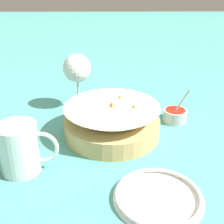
# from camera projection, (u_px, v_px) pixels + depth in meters

# --- Properties ---
(ground_plane) EXTENTS (4.00, 4.00, 0.00)m
(ground_plane) POSITION_uv_depth(u_px,v_px,m) (121.00, 131.00, 0.83)
(ground_plane) COLOR teal
(food_basket) EXTENTS (0.24, 0.24, 0.09)m
(food_basket) POSITION_uv_depth(u_px,v_px,m) (112.00, 122.00, 0.80)
(food_basket) COLOR tan
(food_basket) RESTS_ON ground_plane
(sauce_cup) EXTENTS (0.07, 0.07, 0.10)m
(sauce_cup) POSITION_uv_depth(u_px,v_px,m) (175.00, 115.00, 0.87)
(sauce_cup) COLOR #B7B7BC
(sauce_cup) RESTS_ON ground_plane
(wine_glass) EXTENTS (0.08, 0.08, 0.17)m
(wine_glass) POSITION_uv_depth(u_px,v_px,m) (77.00, 70.00, 0.91)
(wine_glass) COLOR silver
(wine_glass) RESTS_ON ground_plane
(beer_mug) EXTENTS (0.13, 0.08, 0.11)m
(beer_mug) POSITION_uv_depth(u_px,v_px,m) (20.00, 150.00, 0.66)
(beer_mug) COLOR silver
(beer_mug) RESTS_ON ground_plane
(side_plate) EXTENTS (0.17, 0.17, 0.01)m
(side_plate) POSITION_uv_depth(u_px,v_px,m) (158.00, 197.00, 0.59)
(side_plate) COLOR white
(side_plate) RESTS_ON ground_plane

